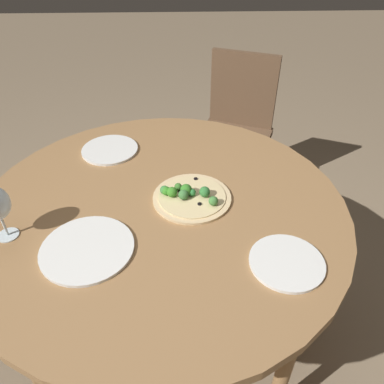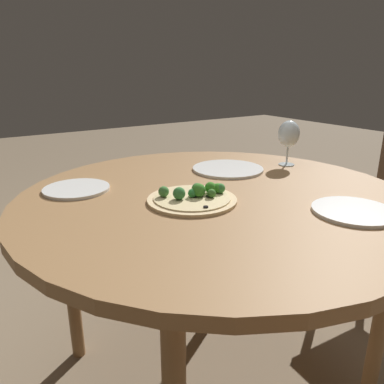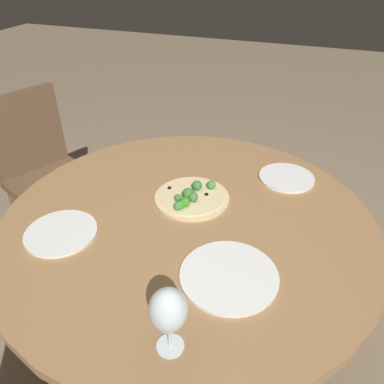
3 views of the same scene
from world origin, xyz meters
name	(u,v)px [view 3 (image 3 of 3)]	position (x,y,z in m)	size (l,w,h in m)	color
ground_plane	(189,347)	(0.00, 0.00, 0.00)	(12.00, 12.00, 0.00)	#847056
dining_table	(188,231)	(0.00, 0.00, 0.67)	(1.26, 1.26, 0.73)	olive
chair	(46,172)	(0.95, -0.39, 0.50)	(0.52, 0.52, 0.90)	brown
pizza	(192,197)	(0.02, -0.10, 0.75)	(0.27, 0.27, 0.05)	#DBBC89
wine_glass	(168,311)	(-0.13, 0.46, 0.86)	(0.09, 0.09, 0.18)	silver
plate_near	(287,177)	(-0.27, -0.36, 0.74)	(0.21, 0.21, 0.01)	silver
plate_far	(229,275)	(-0.20, 0.21, 0.74)	(0.28, 0.28, 0.01)	silver
plate_side	(61,233)	(0.35, 0.22, 0.74)	(0.23, 0.23, 0.01)	silver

